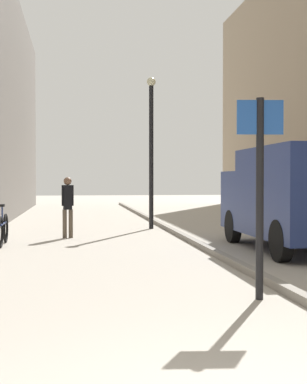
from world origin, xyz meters
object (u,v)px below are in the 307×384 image
at_px(delivery_van, 297,195).
at_px(bicycle_leaning, 3,229).
at_px(lamp_post, 151,142).
at_px(pedestrian_main_foreground, 68,203).
at_px(street_sign_post, 260,180).

relative_size(delivery_van, bicycle_leaning, 2.72).
height_order(delivery_van, lamp_post, lamp_post).
xyz_separation_m(pedestrian_main_foreground, delivery_van, (4.97, -3.34, 0.27)).
distance_m(street_sign_post, bicycle_leaning, 7.78).
xyz_separation_m(street_sign_post, lamp_post, (0.03, 10.47, 1.18)).
bearing_deg(street_sign_post, pedestrian_main_foreground, -66.13).
relative_size(pedestrian_main_foreground, lamp_post, 0.34).
bearing_deg(pedestrian_main_foreground, lamp_post, -147.12).
xyz_separation_m(street_sign_post, bicycle_leaning, (-4.03, 6.55, -1.16)).
xyz_separation_m(pedestrian_main_foreground, street_sign_post, (2.54, -8.00, 0.61)).
height_order(pedestrian_main_foreground, lamp_post, lamp_post).
bearing_deg(lamp_post, bicycle_leaning, -136.04).
height_order(pedestrian_main_foreground, street_sign_post, street_sign_post).
distance_m(street_sign_post, lamp_post, 10.54).
xyz_separation_m(pedestrian_main_foreground, lamp_post, (2.58, 2.47, 1.79)).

